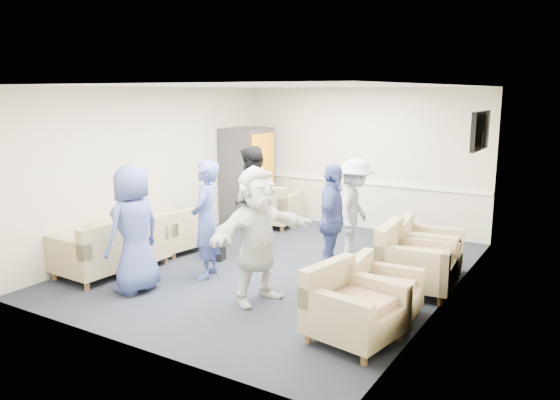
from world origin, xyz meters
The scene contains 25 objects.
floor centered at (0.00, 0.00, 0.00)m, with size 6.00×6.00×0.00m, color black.
ceiling centered at (0.00, 0.00, 2.70)m, with size 6.00×6.00×0.00m, color white.
back_wall centered at (0.00, 3.00, 1.35)m, with size 5.00×0.02×2.70m, color beige.
front_wall centered at (0.00, -3.00, 1.35)m, with size 5.00×0.02×2.70m, color beige.
left_wall centered at (-2.50, 0.00, 1.35)m, with size 0.02×6.00×2.70m, color beige.
right_wall centered at (2.50, 0.00, 1.35)m, with size 0.02×6.00×2.70m, color beige.
chair_rail centered at (0.00, 2.98, 0.90)m, with size 4.98×0.04×0.06m, color white.
tv centered at (2.44, 1.80, 2.05)m, with size 0.10×1.00×0.58m.
armchair_left_near centered at (-1.98, -1.76, 0.36)m, with size 0.94×0.94×0.72m.
armchair_left_mid centered at (-1.89, -1.07, 0.34)m, with size 0.87×0.87×0.68m.
armchair_left_far centered at (-1.87, -0.12, 0.32)m, with size 0.91×0.91×0.64m.
armchair_right_near centered at (1.94, -1.69, 0.34)m, with size 1.00×1.00×0.69m.
armchair_right_midnear centered at (1.99, -0.94, 0.30)m, with size 0.83×0.83×0.61m.
armchair_right_midfar centered at (2.02, 0.13, 0.38)m, with size 1.03×1.03×0.76m.
armchair_right_far centered at (1.99, 0.82, 0.35)m, with size 1.02×1.02×0.71m.
armchair_corner centered at (-1.44, 2.13, 0.36)m, with size 0.97×0.97×0.73m.
vending_machine centered at (-2.09, 2.22, 0.96)m, with size 0.78×0.91×1.91m.
backpack centered at (-1.05, -0.17, 0.24)m, with size 0.31×0.25×0.47m.
pillow centered at (-1.99, -1.76, 0.54)m, with size 0.42×0.32×0.12m, color silver.
person_front_left centered at (-1.11, -1.80, 0.85)m, with size 0.83×0.54×1.70m, color #3E4C94.
person_mid_left centered at (-0.66, -0.86, 0.84)m, with size 0.61×0.40×1.68m, color #3E4C94.
person_back_left centered at (-0.84, 0.52, 0.88)m, with size 0.85×0.66×1.76m, color black.
person_back_right centered at (0.79, 1.02, 0.80)m, with size 1.04×0.60×1.61m, color silver.
person_mid_right centered at (0.85, 0.09, 0.82)m, with size 0.96×0.40×1.64m, color #3E4C94.
person_front_right centered at (0.48, -1.27, 0.87)m, with size 1.61×0.51×1.74m, color silver.
Camera 1 is at (4.14, -6.73, 2.63)m, focal length 35.00 mm.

